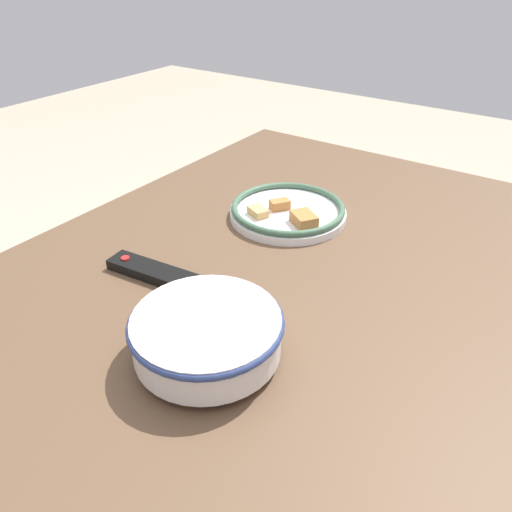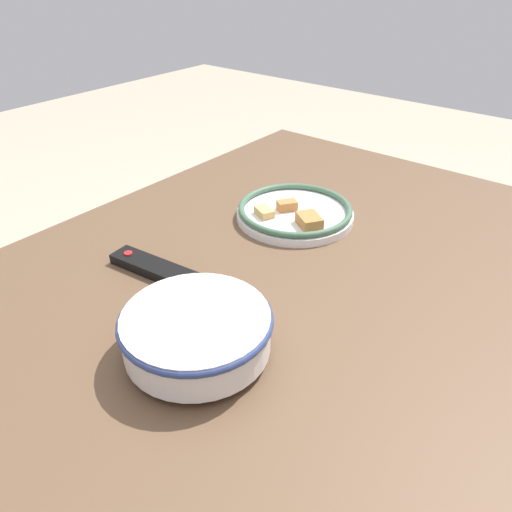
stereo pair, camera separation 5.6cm
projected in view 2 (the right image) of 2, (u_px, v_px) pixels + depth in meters
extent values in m
cube|color=brown|center=(249.00, 299.00, 0.92)|extent=(1.57, 1.00, 0.04)
cylinder|color=brown|center=(283.00, 241.00, 1.81)|extent=(0.06, 0.06, 0.68)
cylinder|color=silver|center=(198.00, 350.00, 0.77)|extent=(0.10, 0.10, 0.01)
cylinder|color=silver|center=(197.00, 332.00, 0.75)|extent=(0.22, 0.22, 0.06)
cylinder|color=#B75B23|center=(197.00, 334.00, 0.75)|extent=(0.20, 0.20, 0.05)
torus|color=navy|center=(196.00, 320.00, 0.74)|extent=(0.23, 0.23, 0.01)
cylinder|color=white|center=(295.00, 215.00, 1.15)|extent=(0.27, 0.27, 0.02)
torus|color=#42664C|center=(295.00, 208.00, 1.14)|extent=(0.26, 0.26, 0.01)
cube|color=tan|center=(264.00, 212.00, 1.12)|extent=(0.05, 0.05, 0.02)
cube|color=#B2753D|center=(309.00, 221.00, 1.08)|extent=(0.07, 0.07, 0.02)
cube|color=#B2753D|center=(287.00, 205.00, 1.14)|extent=(0.05, 0.05, 0.02)
cube|color=black|center=(155.00, 268.00, 0.96)|extent=(0.07, 0.20, 0.02)
cylinder|color=red|center=(128.00, 253.00, 0.98)|extent=(0.02, 0.02, 0.00)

